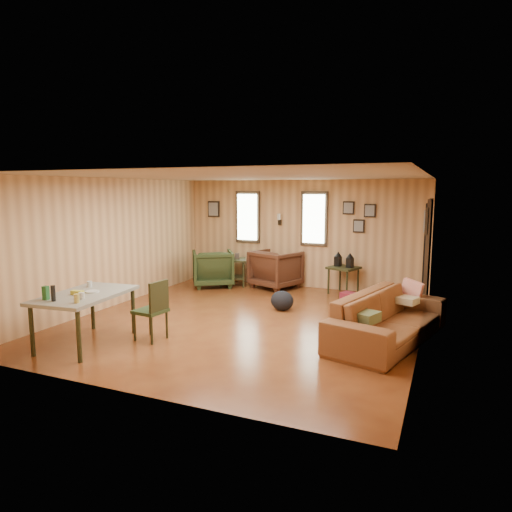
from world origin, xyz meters
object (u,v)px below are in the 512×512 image
at_px(recliner_green, 213,266).
at_px(dining_table, 84,298).
at_px(sofa, 389,310).
at_px(side_table, 344,266).
at_px(end_table, 232,267).
at_px(recliner_brown, 276,267).

height_order(recliner_green, dining_table, dining_table).
xyz_separation_m(sofa, dining_table, (-3.95, -1.81, 0.20)).
distance_m(recliner_green, side_table, 2.93).
relative_size(end_table, side_table, 0.87).
bearing_deg(side_table, recliner_brown, -179.51).
height_order(sofa, recliner_brown, sofa).
height_order(sofa, recliner_green, sofa).
bearing_deg(recliner_brown, end_table, 30.76).
bearing_deg(sofa, recliner_brown, 60.05).
bearing_deg(dining_table, end_table, 81.94).
xyz_separation_m(recliner_brown, recliner_green, (-1.39, -0.38, -0.02)).
bearing_deg(dining_table, side_table, 53.89).
relative_size(recliner_brown, side_table, 1.06).
bearing_deg(sofa, dining_table, 129.57).
bearing_deg(end_table, sofa, -34.51).
relative_size(sofa, side_table, 2.71).
relative_size(sofa, end_table, 3.12).
height_order(recliner_green, end_table, recliner_green).
bearing_deg(side_table, dining_table, -120.28).
distance_m(sofa, recliner_brown, 3.93).
height_order(recliner_brown, recliner_green, recliner_brown).
height_order(recliner_green, side_table, recliner_green).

